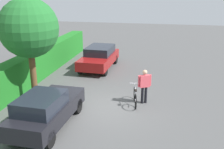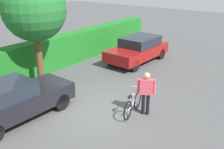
# 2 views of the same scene
# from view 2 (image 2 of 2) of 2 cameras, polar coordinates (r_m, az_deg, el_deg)

# --- Properties ---
(ground_plane) EXTENTS (60.00, 60.00, 0.00)m
(ground_plane) POSITION_cam_2_polar(r_m,az_deg,el_deg) (10.43, -4.04, -7.49)
(ground_plane) COLOR #4C4C4C
(hedge_row) EXTENTS (21.84, 0.90, 1.71)m
(hedge_row) POSITION_cam_2_polar(r_m,az_deg,el_deg) (13.58, -20.04, 2.14)
(hedge_row) COLOR #1D6E20
(hedge_row) RESTS_ON ground
(parked_car_near) EXTENTS (4.12, 1.78, 1.50)m
(parked_car_near) POSITION_cam_2_polar(r_m,az_deg,el_deg) (10.01, -20.30, -5.18)
(parked_car_near) COLOR black
(parked_car_near) RESTS_ON ground
(parked_car_far) EXTENTS (4.30, 2.00, 1.48)m
(parked_car_far) POSITION_cam_2_polar(r_m,az_deg,el_deg) (15.69, 5.64, 5.54)
(parked_car_far) COLOR maroon
(parked_car_far) RESTS_ON ground
(bicycle) EXTENTS (1.65, 0.51, 0.91)m
(bicycle) POSITION_cam_2_polar(r_m,az_deg,el_deg) (9.97, 4.53, -6.43)
(bicycle) COLOR black
(bicycle) RESTS_ON ground
(person_rider) EXTENTS (0.40, 0.61, 1.67)m
(person_rider) POSITION_cam_2_polar(r_m,az_deg,el_deg) (9.72, 7.42, -3.41)
(person_rider) COLOR black
(person_rider) RESTS_ON ground
(tree_kerbside) EXTENTS (2.81, 2.81, 4.92)m
(tree_kerbside) POSITION_cam_2_polar(r_m,az_deg,el_deg) (12.21, -16.52, 13.29)
(tree_kerbside) COLOR brown
(tree_kerbside) RESTS_ON ground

